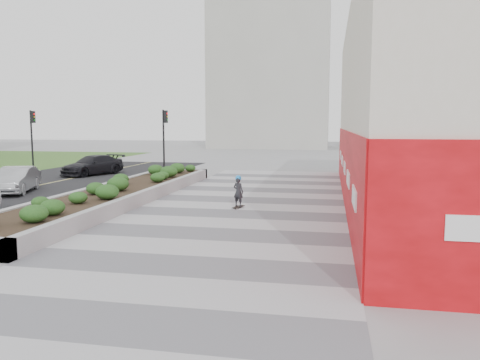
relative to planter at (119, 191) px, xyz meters
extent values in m
plane|color=gray|center=(5.50, -7.00, -0.42)|extent=(160.00, 160.00, 0.00)
cube|color=#A8A8AD|center=(5.50, -4.00, -0.41)|extent=(8.00, 36.00, 0.01)
cube|color=beige|center=(12.50, 2.00, 3.58)|extent=(6.00, 24.00, 8.00)
cube|color=red|center=(9.52, 2.00, 1.08)|extent=(0.12, 24.00, 3.00)
cube|color=#9E9EA0|center=(0.00, 8.85, -0.14)|extent=(3.00, 0.30, 0.55)
cube|color=#9E9EA0|center=(-1.35, 0.00, -0.14)|extent=(0.30, 18.00, 0.55)
cube|color=#9E9EA0|center=(1.35, 0.00, -0.14)|extent=(0.30, 18.00, 0.55)
cube|color=#2D2116|center=(0.00, 0.00, -0.17)|extent=(2.40, 17.40, 0.50)
cylinder|color=black|center=(-1.80, 10.50, 1.68)|extent=(0.12, 0.12, 4.20)
cube|color=black|center=(-1.62, 10.50, 3.33)|extent=(0.18, 0.28, 0.80)
cylinder|color=black|center=(-11.00, 10.00, 1.68)|extent=(0.12, 0.12, 4.20)
cube|color=black|center=(-10.82, 10.00, 3.33)|extent=(0.18, 0.28, 0.80)
cube|color=#ADAAA3|center=(0.50, 48.00, 9.58)|extent=(16.00, 12.00, 20.00)
cube|color=#ADAAA3|center=(20.50, 53.00, 11.58)|extent=(14.00, 10.00, 24.00)
cylinder|color=#595654|center=(6.00, -4.00, -0.42)|extent=(0.44, 0.44, 0.01)
cube|color=black|center=(5.37, -0.80, -0.35)|extent=(0.41, 0.75, 0.02)
imported|color=#242428|center=(5.37, -0.80, 0.23)|extent=(0.48, 0.39, 1.15)
sphere|color=#1D92F9|center=(5.37, -0.80, 0.76)|extent=(0.23, 0.23, 0.23)
imported|color=#B0B3B8|center=(-5.87, 1.31, 0.20)|extent=(2.49, 3.99, 1.24)
imported|color=black|center=(-6.25, 9.35, 0.21)|extent=(3.19, 4.71, 1.27)
camera|label=1|loc=(8.84, -18.45, 2.83)|focal=35.00mm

